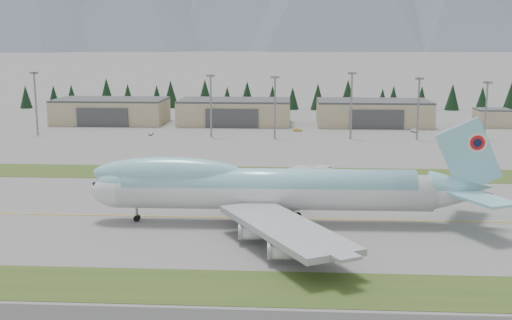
# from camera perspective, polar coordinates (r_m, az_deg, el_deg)

# --- Properties ---
(ground) EXTENTS (7000.00, 7000.00, 0.00)m
(ground) POSITION_cam_1_polar(r_m,az_deg,el_deg) (133.77, -1.59, -5.16)
(ground) COLOR slate
(ground) RESTS_ON ground
(grass_strip_near) EXTENTS (400.00, 14.00, 0.08)m
(grass_strip_near) POSITION_cam_1_polar(r_m,az_deg,el_deg) (97.97, -3.63, -11.21)
(grass_strip_near) COLOR #344E1C
(grass_strip_near) RESTS_ON ground
(grass_strip_far) EXTENTS (400.00, 18.00, 0.08)m
(grass_strip_far) POSITION_cam_1_polar(r_m,az_deg,el_deg) (177.36, -0.29, -1.20)
(grass_strip_far) COLOR #344E1C
(grass_strip_far) RESTS_ON ground
(taxiway_line_main) EXTENTS (400.00, 0.40, 0.02)m
(taxiway_line_main) POSITION_cam_1_polar(r_m,az_deg,el_deg) (133.77, -1.59, -5.16)
(taxiway_line_main) COLOR gold
(taxiway_line_main) RESTS_ON ground
(boeing_747_freighter) EXTENTS (82.13, 71.51, 21.81)m
(boeing_747_freighter) POSITION_cam_1_polar(r_m,az_deg,el_deg) (128.38, 1.26, -2.52)
(boeing_747_freighter) COLOR silver
(boeing_747_freighter) RESTS_ON ground
(hangar_left) EXTENTS (48.00, 26.60, 10.80)m
(hangar_left) POSITION_cam_1_polar(r_m,az_deg,el_deg) (291.49, -12.76, 4.29)
(hangar_left) COLOR tan
(hangar_left) RESTS_ON ground
(hangar_center) EXTENTS (48.00, 26.60, 10.80)m
(hangar_center) POSITION_cam_1_polar(r_m,az_deg,el_deg) (281.07, -1.90, 4.31)
(hangar_center) COLOR tan
(hangar_center) RESTS_ON ground
(hangar_right) EXTENTS (48.00, 26.60, 10.80)m
(hangar_right) POSITION_cam_1_polar(r_m,az_deg,el_deg) (281.76, 10.37, 4.16)
(hangar_right) COLOR tan
(hangar_right) RESTS_ON ground
(control_shed) EXTENTS (14.00, 12.00, 7.60)m
(control_shed) POSITION_cam_1_polar(r_m,az_deg,el_deg) (290.29, 20.27, 3.55)
(control_shed) COLOR tan
(control_shed) RESTS_ON ground
(floodlight_masts) EXTENTS (173.55, 7.57, 24.67)m
(floodlight_masts) POSITION_cam_1_polar(r_m,az_deg,el_deg) (239.88, 3.16, 5.82)
(floodlight_masts) COLOR gray
(floodlight_masts) RESTS_ON ground
(service_vehicle_a) EXTENTS (1.58, 3.76, 1.27)m
(service_vehicle_a) POSITION_cam_1_polar(r_m,az_deg,el_deg) (251.96, -9.33, 2.20)
(service_vehicle_a) COLOR silver
(service_vehicle_a) RESTS_ON ground
(service_vehicle_b) EXTENTS (3.89, 1.60, 1.26)m
(service_vehicle_b) POSITION_cam_1_polar(r_m,az_deg,el_deg) (259.52, 3.73, 2.57)
(service_vehicle_b) COLOR gold
(service_vehicle_b) RESTS_ON ground
(service_vehicle_c) EXTENTS (3.00, 4.87, 1.32)m
(service_vehicle_c) POSITION_cam_1_polar(r_m,az_deg,el_deg) (263.75, 13.88, 2.41)
(service_vehicle_c) COLOR silver
(service_vehicle_c) RESTS_ON ground
(conifer_belt) EXTENTS (270.51, 15.50, 16.28)m
(conifer_belt) POSITION_cam_1_polar(r_m,az_deg,el_deg) (341.81, 1.96, 5.72)
(conifer_belt) COLOR black
(conifer_belt) RESTS_ON ground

